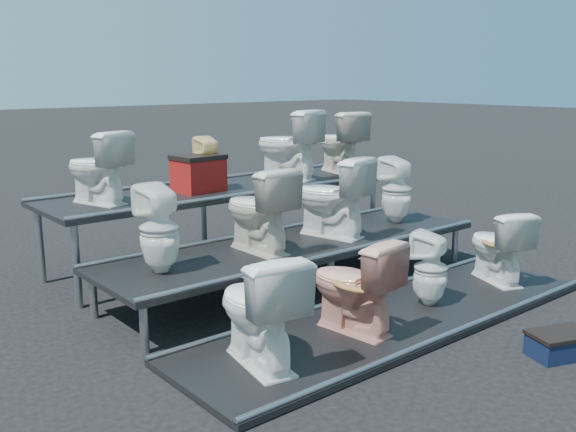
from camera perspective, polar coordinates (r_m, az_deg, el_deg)
ground at (r=6.63m, az=0.91°, el=-6.23°), size 80.00×80.00×0.00m
tier_front at (r=5.75m, az=9.47°, el=-9.03°), size 4.20×1.20×0.06m
tier_mid at (r=6.56m, az=0.92°, el=-4.33°), size 4.20×1.20×0.46m
tier_back at (r=7.51m, az=-5.54°, el=-0.66°), size 4.20×1.20×0.86m
toilet_0 at (r=4.63m, az=-2.64°, el=-8.19°), size 0.63×0.91×0.85m
toilet_1 at (r=5.25m, az=5.85°, el=-6.11°), size 0.52×0.82×0.79m
toilet_2 at (r=5.98m, az=12.55°, el=-4.58°), size 0.37×0.38×0.68m
toilet_3 at (r=6.83m, az=18.14°, el=-2.50°), size 0.67×0.84×0.75m
toilet_4 at (r=5.55m, az=-11.37°, el=-1.13°), size 0.35×0.36×0.76m
toilet_5 at (r=6.10m, az=-2.67°, el=0.58°), size 0.46×0.81×0.82m
toilet_6 at (r=6.70m, az=3.84°, el=1.74°), size 0.64×0.91×0.85m
toilet_7 at (r=7.45m, az=9.64°, el=2.31°), size 0.36×0.36×0.76m
toilet_8 at (r=6.65m, az=-16.66°, el=4.16°), size 0.59×0.80×0.73m
toilet_9 at (r=7.26m, az=-7.13°, el=4.69°), size 0.29×0.30×0.60m
toilet_10 at (r=7.92m, az=-0.08°, el=6.36°), size 0.66×0.93×0.86m
toilet_11 at (r=8.53m, az=4.67°, el=6.58°), size 0.61×0.87×0.81m
red_crate at (r=7.17m, az=-7.96°, el=3.60°), size 0.53×0.44×0.36m
step_stool at (r=5.43m, az=23.06°, el=-10.59°), size 0.54×0.43×0.17m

